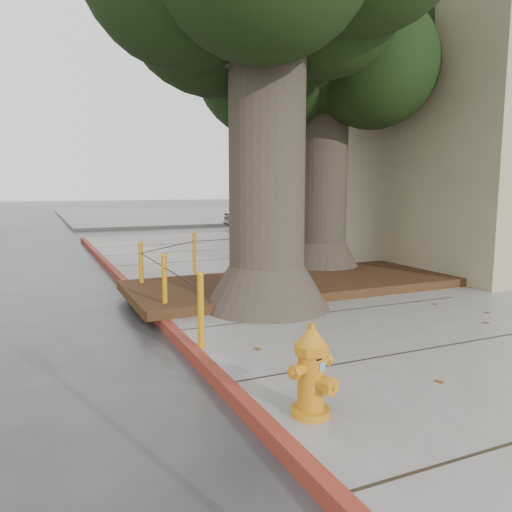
# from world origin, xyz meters

# --- Properties ---
(ground) EXTENTS (140.00, 140.00, 0.00)m
(ground) POSITION_xyz_m (0.00, 0.00, 0.00)
(ground) COLOR #28282B
(ground) RESTS_ON ground
(sidewalk_far) EXTENTS (16.00, 20.00, 0.15)m
(sidewalk_far) POSITION_xyz_m (6.00, 30.00, 0.07)
(sidewalk_far) COLOR slate
(sidewalk_far) RESTS_ON ground
(curb_red) EXTENTS (0.14, 26.00, 0.16)m
(curb_red) POSITION_xyz_m (-2.00, 2.50, 0.07)
(curb_red) COLOR maroon
(curb_red) RESTS_ON ground
(planter_bed) EXTENTS (6.40, 2.60, 0.16)m
(planter_bed) POSITION_xyz_m (0.90, 3.90, 0.23)
(planter_bed) COLOR black
(planter_bed) RESTS_ON sidewalk_main
(building_corner) EXTENTS (12.00, 13.00, 10.00)m
(building_corner) POSITION_xyz_m (10.00, 8.50, 5.00)
(building_corner) COLOR tan
(building_corner) RESTS_ON ground
(building_side_white) EXTENTS (10.00, 10.00, 9.00)m
(building_side_white) POSITION_xyz_m (16.00, 26.00, 4.50)
(building_side_white) COLOR silver
(building_side_white) RESTS_ON ground
(building_side_grey) EXTENTS (12.00, 14.00, 12.00)m
(building_side_grey) POSITION_xyz_m (22.00, 32.00, 6.00)
(building_side_grey) COLOR slate
(building_side_grey) RESTS_ON ground
(tree_far) EXTENTS (4.50, 3.80, 7.17)m
(tree_far) POSITION_xyz_m (2.64, 5.32, 5.02)
(tree_far) COLOR #4C3F33
(tree_far) RESTS_ON sidewalk_main
(bollard_ring) EXTENTS (3.79, 5.39, 0.95)m
(bollard_ring) POSITION_xyz_m (-0.87, 4.38, 0.66)
(bollard_ring) COLOR #CA820B
(bollard_ring) RESTS_ON sidewalk_main
(fire_hydrant) EXTENTS (0.44, 0.44, 0.82)m
(fire_hydrant) POSITION_xyz_m (-1.61, -0.95, 0.55)
(fire_hydrant) COLOR orange
(fire_hydrant) RESTS_ON sidewalk_main
(car_silver) EXTENTS (3.36, 1.37, 1.14)m
(car_silver) POSITION_xyz_m (6.48, 17.92, 0.57)
(car_silver) COLOR #929397
(car_silver) RESTS_ON ground
(car_red) EXTENTS (3.39, 1.44, 1.09)m
(car_red) POSITION_xyz_m (7.33, 17.06, 0.54)
(car_red) COLOR maroon
(car_red) RESTS_ON ground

